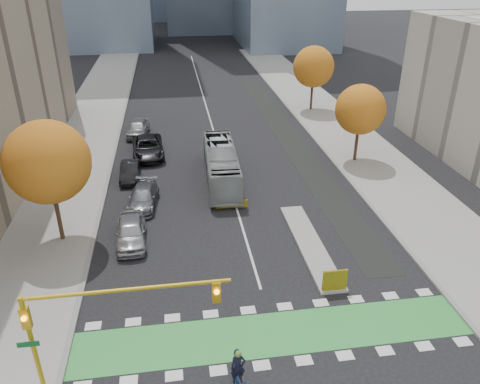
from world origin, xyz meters
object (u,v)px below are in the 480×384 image
object	(u,v)px
hazard_board	(335,280)
tree_west	(48,162)
parked_car_a	(131,231)
parked_car_c	(143,197)
tree_east_near	(360,110)
parked_car_e	(138,128)
bus	(221,164)
tree_east_far	(314,67)
traffic_signal_west	(94,314)
parked_car_b	(130,171)
cyclist	(238,378)
parked_car_d	(148,147)

from	to	relation	value
hazard_board	tree_west	world-z (taller)	tree_west
tree_west	parked_car_a	distance (m)	6.66
parked_car_c	parked_car_a	bearing A→B (deg)	-90.48
tree_east_near	parked_car_e	size ratio (longest dim) A/B	1.48
tree_east_near	parked_car_a	distance (m)	22.67
bus	parked_car_e	world-z (taller)	bus
tree_east_far	traffic_signal_west	xyz separation A→B (m)	(-20.43, -38.51, -1.21)
parked_car_e	parked_car_a	bearing A→B (deg)	-80.86
traffic_signal_west	parked_car_a	size ratio (longest dim) A/B	1.80
tree_west	parked_car_b	size ratio (longest dim) A/B	1.98
hazard_board	cyclist	size ratio (longest dim) A/B	0.61
tree_west	bus	bearing A→B (deg)	33.67
parked_car_b	tree_east_far	bearing A→B (deg)	39.70
cyclist	parked_car_e	size ratio (longest dim) A/B	0.48
parked_car_d	parked_car_c	bearing A→B (deg)	-94.54
hazard_board	parked_car_b	bearing A→B (deg)	125.68
hazard_board	parked_car_c	size ratio (longest dim) A/B	0.29
tree_west	traffic_signal_west	bearing A→B (deg)	-71.98
tree_east_far	parked_car_b	size ratio (longest dim) A/B	1.84
tree_east_near	traffic_signal_west	xyz separation A→B (m)	(-19.93, -22.51, -0.83)
bus	parked_car_b	world-z (taller)	bus
parked_car_b	tree_west	bearing A→B (deg)	-112.47
tree_east_far	parked_car_a	distance (m)	33.78
parked_car_c	parked_car_e	size ratio (longest dim) A/B	1.01
tree_east_near	cyclist	xyz separation A→B (m)	(-14.27, -23.60, -4.10)
hazard_board	parked_car_c	world-z (taller)	hazard_board
parked_car_e	hazard_board	bearing A→B (deg)	-58.89
tree_east_near	parked_car_d	size ratio (longest dim) A/B	1.16
hazard_board	parked_car_c	bearing A→B (deg)	132.38
traffic_signal_west	parked_car_e	world-z (taller)	traffic_signal_west
tree_east_near	parked_car_d	bearing A→B (deg)	167.61
tree_east_near	traffic_signal_west	size ratio (longest dim) A/B	0.83
hazard_board	cyclist	distance (m)	8.54
parked_car_c	tree_east_far	bearing A→B (deg)	54.83
cyclist	parked_car_e	world-z (taller)	cyclist
parked_car_b	hazard_board	bearing A→B (deg)	-53.89
cyclist	parked_car_e	xyz separation A→B (m)	(-5.66, 33.60, 0.05)
bus	parked_car_e	bearing A→B (deg)	122.85
tree_east_near	parked_car_b	world-z (taller)	tree_east_near
tree_west	tree_east_far	size ratio (longest dim) A/B	1.08
parked_car_b	parked_car_e	bearing A→B (deg)	89.30
tree_east_near	cyclist	distance (m)	27.88
hazard_board	parked_car_e	size ratio (longest dim) A/B	0.29
tree_east_near	traffic_signal_west	bearing A→B (deg)	-131.52
cyclist	parked_car_b	size ratio (longest dim) A/B	0.55
traffic_signal_west	parked_car_c	distance (m)	16.99
parked_car_e	bus	bearing A→B (deg)	-51.39
parked_car_a	tree_west	bearing A→B (deg)	166.72
tree_west	bus	world-z (taller)	tree_west
tree_east_far	traffic_signal_west	distance (m)	43.61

